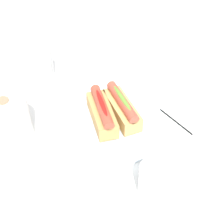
% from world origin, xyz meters
% --- Properties ---
extents(ground_plane, '(2.40, 2.40, 0.00)m').
position_xyz_m(ground_plane, '(0.00, 0.00, 0.00)').
color(ground_plane, white).
extents(serving_bowl, '(0.27, 0.27, 0.04)m').
position_xyz_m(serving_bowl, '(-0.02, -0.01, 0.02)').
color(serving_bowl, silver).
rests_on(serving_bowl, ground_plane).
extents(hotdog_front, '(0.15, 0.07, 0.06)m').
position_xyz_m(hotdog_front, '(-0.02, -0.04, 0.07)').
color(hotdog_front, tan).
rests_on(hotdog_front, serving_bowl).
extents(hotdog_back, '(0.15, 0.05, 0.06)m').
position_xyz_m(hotdog_back, '(-0.02, 0.02, 0.07)').
color(hotdog_back, tan).
rests_on(hotdog_back, serving_bowl).
extents(water_glass, '(0.07, 0.07, 0.09)m').
position_xyz_m(water_glass, '(-0.24, -0.04, 0.04)').
color(water_glass, white).
rests_on(water_glass, ground_plane).
extents(paper_towel_roll, '(0.11, 0.11, 0.13)m').
position_xyz_m(paper_towel_roll, '(0.01, 0.25, 0.07)').
color(paper_towel_roll, white).
rests_on(paper_towel_roll, ground_plane).
extents(napkin_box, '(0.12, 0.06, 0.15)m').
position_xyz_m(napkin_box, '(0.19, 0.13, 0.07)').
color(napkin_box, white).
rests_on(napkin_box, ground_plane).
extents(chopstick_near, '(0.21, 0.08, 0.01)m').
position_xyz_m(chopstick_near, '(0.00, -0.17, 0.00)').
color(chopstick_near, black).
rests_on(chopstick_near, ground_plane).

